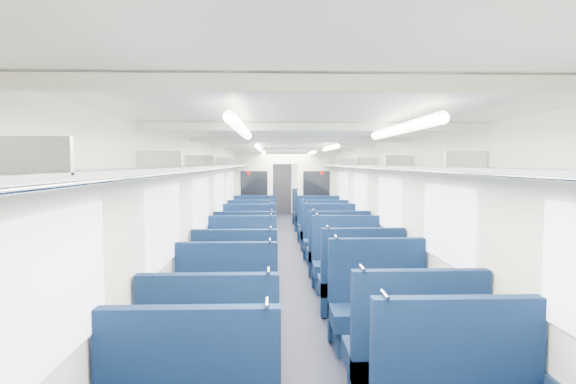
# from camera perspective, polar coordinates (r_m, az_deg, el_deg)

# --- Properties ---
(floor) EXTENTS (2.80, 18.00, 0.01)m
(floor) POSITION_cam_1_polar(r_m,az_deg,el_deg) (9.91, 0.16, -8.22)
(floor) COLOR black
(floor) RESTS_ON ground
(ceiling) EXTENTS (2.80, 18.00, 0.01)m
(ceiling) POSITION_cam_1_polar(r_m,az_deg,el_deg) (9.70, 0.16, 5.50)
(ceiling) COLOR white
(ceiling) RESTS_ON wall_left
(wall_left) EXTENTS (0.02, 18.00, 2.35)m
(wall_left) POSITION_cam_1_polar(r_m,az_deg,el_deg) (9.79, -8.06, -1.44)
(wall_left) COLOR beige
(wall_left) RESTS_ON floor
(dado_left) EXTENTS (0.03, 17.90, 0.70)m
(dado_left) POSITION_cam_1_polar(r_m,az_deg,el_deg) (9.89, -7.93, -6.20)
(dado_left) COLOR #11203A
(dado_left) RESTS_ON floor
(wall_right) EXTENTS (0.02, 18.00, 2.35)m
(wall_right) POSITION_cam_1_polar(r_m,az_deg,el_deg) (9.88, 8.30, -1.39)
(wall_right) COLOR beige
(wall_right) RESTS_ON floor
(dado_right) EXTENTS (0.03, 17.90, 0.70)m
(dado_right) POSITION_cam_1_polar(r_m,az_deg,el_deg) (9.98, 8.17, -6.12)
(dado_right) COLOR #11203A
(dado_right) RESTS_ON floor
(wall_far) EXTENTS (2.80, 0.02, 2.35)m
(wall_far) POSITION_cam_1_polar(r_m,az_deg,el_deg) (18.72, -0.77, 0.97)
(wall_far) COLOR beige
(wall_far) RESTS_ON floor
(luggage_rack_left) EXTENTS (0.36, 17.40, 0.18)m
(luggage_rack_left) POSITION_cam_1_polar(r_m,az_deg,el_deg) (9.73, -7.01, 3.25)
(luggage_rack_left) COLOR #B2B5BA
(luggage_rack_left) RESTS_ON wall_left
(luggage_rack_right) EXTENTS (0.36, 17.40, 0.18)m
(luggage_rack_right) POSITION_cam_1_polar(r_m,az_deg,el_deg) (9.82, 7.27, 3.25)
(luggage_rack_right) COLOR #B2B5BA
(luggage_rack_right) RESTS_ON wall_right
(windows) EXTENTS (2.78, 15.60, 0.75)m
(windows) POSITION_cam_1_polar(r_m,az_deg,el_deg) (9.26, 0.25, -0.17)
(windows) COLOR white
(windows) RESTS_ON wall_left
(ceiling_fittings) EXTENTS (2.70, 16.06, 0.11)m
(ceiling_fittings) POSITION_cam_1_polar(r_m,az_deg,el_deg) (9.44, 0.21, 5.18)
(ceiling_fittings) COLOR silver
(ceiling_fittings) RESTS_ON ceiling
(end_door) EXTENTS (0.75, 0.06, 2.00)m
(end_door) POSITION_cam_1_polar(r_m,az_deg,el_deg) (18.66, -0.77, 0.43)
(end_door) COLOR black
(end_door) RESTS_ON floor
(bulkhead) EXTENTS (2.80, 0.10, 2.35)m
(bulkhead) POSITION_cam_1_polar(r_m,az_deg,el_deg) (13.07, -0.34, 0.10)
(bulkhead) COLOR silver
(bulkhead) RESTS_ON floor
(seat_4) EXTENTS (1.09, 0.60, 1.22)m
(seat_4) POSITION_cam_1_polar(r_m,az_deg,el_deg) (4.04, -9.38, -20.60)
(seat_4) COLOR #0E2346
(seat_4) RESTS_ON floor
(seat_5) EXTENTS (1.09, 0.60, 1.22)m
(seat_5) POSITION_cam_1_polar(r_m,az_deg,el_deg) (4.24, 15.09, -19.46)
(seat_5) COLOR #0E2346
(seat_5) RESTS_ON floor
(seat_6) EXTENTS (1.09, 0.60, 1.22)m
(seat_6) POSITION_cam_1_polar(r_m,az_deg,el_deg) (5.06, -7.66, -15.48)
(seat_6) COLOR #0E2346
(seat_6) RESTS_ON floor
(seat_7) EXTENTS (1.09, 0.60, 1.22)m
(seat_7) POSITION_cam_1_polar(r_m,az_deg,el_deg) (5.36, 11.13, -14.42)
(seat_7) COLOR #0E2346
(seat_7) RESTS_ON floor
(seat_8) EXTENTS (1.09, 0.60, 1.22)m
(seat_8) POSITION_cam_1_polar(r_m,az_deg,el_deg) (6.26, -6.46, -11.74)
(seat_8) COLOR #0E2346
(seat_8) RESTS_ON floor
(seat_9) EXTENTS (1.09, 0.60, 1.22)m
(seat_9) POSITION_cam_1_polar(r_m,az_deg,el_deg) (6.41, 8.86, -11.39)
(seat_9) COLOR #0E2346
(seat_9) RESTS_ON floor
(seat_10) EXTENTS (1.09, 0.60, 1.22)m
(seat_10) POSITION_cam_1_polar(r_m,az_deg,el_deg) (7.46, -5.67, -9.23)
(seat_10) COLOR #0E2346
(seat_10) RESTS_ON floor
(seat_11) EXTENTS (1.09, 0.60, 1.22)m
(seat_11) POSITION_cam_1_polar(r_m,az_deg,el_deg) (7.51, 7.23, -9.16)
(seat_11) COLOR #0E2346
(seat_11) RESTS_ON floor
(seat_12) EXTENTS (1.09, 0.60, 1.22)m
(seat_12) POSITION_cam_1_polar(r_m,az_deg,el_deg) (8.39, -5.22, -7.79)
(seat_12) COLOR #0E2346
(seat_12) RESTS_ON floor
(seat_13) EXTENTS (1.09, 0.60, 1.22)m
(seat_13) POSITION_cam_1_polar(r_m,az_deg,el_deg) (8.47, 6.16, -7.68)
(seat_13) COLOR #0E2346
(seat_13) RESTS_ON floor
(seat_14) EXTENTS (1.09, 0.60, 1.22)m
(seat_14) POSITION_cam_1_polar(r_m,az_deg,el_deg) (9.54, -4.80, -6.40)
(seat_14) COLOR #0E2346
(seat_14) RESTS_ON floor
(seat_15) EXTENTS (1.09, 0.60, 1.22)m
(seat_15) POSITION_cam_1_polar(r_m,az_deg,el_deg) (9.62, 5.19, -6.32)
(seat_15) COLOR #0E2346
(seat_15) RESTS_ON floor
(seat_16) EXTENTS (1.09, 0.60, 1.22)m
(seat_16) POSITION_cam_1_polar(r_m,az_deg,el_deg) (10.87, -4.42, -5.17)
(seat_16) COLOR #0E2346
(seat_16) RESTS_ON floor
(seat_17) EXTENTS (1.09, 0.60, 1.22)m
(seat_17) POSITION_cam_1_polar(r_m,az_deg,el_deg) (10.87, 4.37, -5.17)
(seat_17) COLOR #0E2346
(seat_17) RESTS_ON floor
(seat_18) EXTENTS (1.09, 0.60, 1.22)m
(seat_18) POSITION_cam_1_polar(r_m,az_deg,el_deg) (12.02, -4.17, -4.33)
(seat_18) COLOR #0E2346
(seat_18) RESTS_ON floor
(seat_19) EXTENTS (1.09, 0.60, 1.22)m
(seat_19) POSITION_cam_1_polar(r_m,az_deg,el_deg) (11.92, 3.82, -4.39)
(seat_19) COLOR #0E2346
(seat_19) RESTS_ON floor
(seat_20) EXTENTS (1.09, 0.60, 1.22)m
(seat_20) POSITION_cam_1_polar(r_m,az_deg,el_deg) (13.96, -3.83, -3.22)
(seat_20) COLOR #0E2346
(seat_20) RESTS_ON floor
(seat_21) EXTENTS (1.09, 0.60, 1.22)m
(seat_21) POSITION_cam_1_polar(r_m,az_deg,el_deg) (13.97, 2.99, -3.22)
(seat_21) COLOR #0E2346
(seat_21) RESTS_ON floor
(seat_22) EXTENTS (1.09, 0.60, 1.22)m
(seat_22) POSITION_cam_1_polar(r_m,az_deg,el_deg) (15.19, -3.66, -2.67)
(seat_22) COLOR #0E2346
(seat_22) RESTS_ON floor
(seat_23) EXTENTS (1.09, 0.60, 1.22)m
(seat_23) POSITION_cam_1_polar(r_m,az_deg,el_deg) (15.17, 2.61, -2.68)
(seat_23) COLOR #0E2346
(seat_23) RESTS_ON floor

